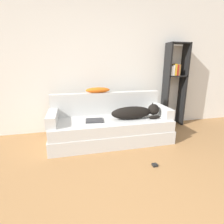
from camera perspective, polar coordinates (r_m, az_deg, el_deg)
name	(u,v)px	position (r m, az deg, el deg)	size (l,w,h in m)	color
wall_back	(94,63)	(3.57, -5.81, 15.71)	(7.02, 0.06, 2.70)	silver
couch	(111,130)	(3.11, -0.41, -5.89)	(2.08, 0.82, 0.41)	silver
couch_backrest	(107,103)	(3.31, -1.73, 2.90)	(2.04, 0.15, 0.41)	silver
couch_arm_left	(52,118)	(2.96, -18.92, -1.90)	(0.15, 0.63, 0.17)	silver
couch_arm_right	(162,111)	(3.35, 15.89, 0.38)	(0.15, 0.63, 0.17)	silver
dog	(136,112)	(3.05, 7.86, -0.05)	(0.87, 0.25, 0.26)	black
laptop	(94,120)	(2.94, -5.75, -2.77)	(0.31, 0.27, 0.02)	#2D2D30
throw_pillow	(98,90)	(3.23, -4.70, 7.15)	(0.45, 0.15, 0.10)	orange
bookshelf	(175,80)	(4.01, 19.78, 9.74)	(0.45, 0.26, 1.74)	black
power_adapter	(155,165)	(2.54, 13.78, -16.47)	(0.07, 0.07, 0.03)	black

